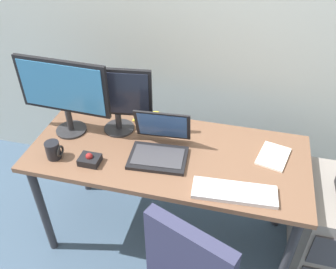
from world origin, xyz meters
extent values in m
plane|color=#3B5167|center=(0.00, 0.00, 0.00)|extent=(8.00, 8.00, 0.00)
cube|color=brown|center=(0.00, 0.00, 0.73)|extent=(1.54, 0.67, 0.03)
cylinder|color=#2D2D33|center=(-0.71, -0.27, 0.36)|extent=(0.05, 0.05, 0.72)
cylinder|color=#2D2D33|center=(0.71, -0.27, 0.36)|extent=(0.05, 0.05, 0.72)
cylinder|color=#2D2D33|center=(-0.71, 0.27, 0.36)|extent=(0.05, 0.05, 0.72)
cylinder|color=#2D2D33|center=(0.71, 0.27, 0.36)|extent=(0.05, 0.05, 0.72)
cube|color=gray|center=(1.00, 0.03, 0.32)|extent=(0.42, 0.52, 0.64)
cube|color=#2E304C|center=(0.25, -0.65, 0.73)|extent=(0.39, 0.20, 0.42)
cylinder|color=#262628|center=(-0.61, 0.05, 0.75)|extent=(0.18, 0.18, 0.01)
cylinder|color=#262628|center=(-0.61, 0.05, 0.83)|extent=(0.04, 0.04, 0.13)
cube|color=black|center=(-0.61, 0.05, 1.05)|extent=(0.54, 0.04, 0.32)
cube|color=teal|center=(-0.61, 0.03, 1.05)|extent=(0.50, 0.03, 0.28)
cylinder|color=#262628|center=(-0.34, 0.13, 0.75)|extent=(0.18, 0.18, 0.01)
cylinder|color=#262628|center=(-0.34, 0.13, 0.81)|extent=(0.04, 0.04, 0.10)
cube|color=black|center=(-0.34, 0.13, 1.01)|extent=(0.41, 0.08, 0.29)
cube|color=#1E2333|center=(-0.33, 0.12, 1.01)|extent=(0.38, 0.06, 0.25)
cube|color=silver|center=(0.39, -0.23, 0.76)|extent=(0.42, 0.16, 0.02)
cube|color=white|center=(0.39, -0.23, 0.77)|extent=(0.39, 0.14, 0.01)
cube|color=black|center=(-0.04, -0.08, 0.76)|extent=(0.33, 0.24, 0.02)
cube|color=#38383D|center=(-0.04, -0.08, 0.77)|extent=(0.28, 0.19, 0.00)
cube|color=black|center=(-0.05, 0.07, 0.87)|extent=(0.32, 0.10, 0.21)
cube|color=#335999|center=(-0.05, 0.06, 0.87)|extent=(0.28, 0.09, 0.18)
cube|color=black|center=(-0.38, -0.19, 0.77)|extent=(0.11, 0.09, 0.04)
sphere|color=maroon|center=(-0.38, -0.19, 0.79)|extent=(0.04, 0.04, 0.04)
cylinder|color=black|center=(-0.59, -0.20, 0.80)|extent=(0.08, 0.08, 0.10)
torus|color=black|center=(-0.55, -0.20, 0.80)|extent=(0.01, 0.06, 0.06)
cube|color=white|center=(0.57, 0.09, 0.75)|extent=(0.19, 0.24, 0.01)
ellipsoid|color=yellow|center=(-0.21, 0.27, 0.77)|extent=(0.17, 0.16, 0.04)
camera|label=1|loc=(0.37, -1.47, 2.05)|focal=38.27mm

